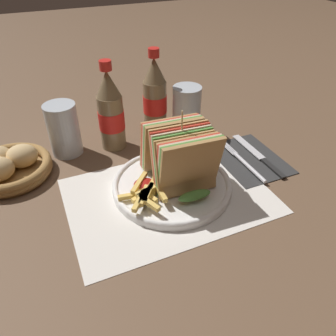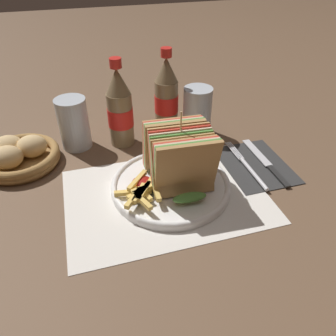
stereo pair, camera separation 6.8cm
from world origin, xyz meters
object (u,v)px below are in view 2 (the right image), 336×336
Objects in this scene: plate_main at (171,185)px; fork at (250,169)px; bread_basket at (19,156)px; coke_bottle_far at (166,96)px; knife at (265,162)px; coke_bottle_near at (120,109)px; club_sandwich at (180,157)px; glass_far at (74,126)px; glass_near at (197,114)px.

fork is at bearing 2.31° from plate_main.
bread_basket is (-0.31, 0.19, 0.01)m from plate_main.
knife is at bearing -52.86° from coke_bottle_far.
knife is 0.37m from coke_bottle_near.
club_sandwich is at bearing -68.75° from coke_bottle_near.
coke_bottle_far is at bearing 5.75° from glass_far.
bread_basket is (-0.33, 0.19, -0.06)m from club_sandwich.
knife is at bearing -16.50° from bread_basket.
coke_bottle_near is (-0.06, 0.21, 0.08)m from plate_main.
fork is 1.07× the size of bread_basket.
coke_bottle_near is 1.00× the size of coke_bottle_far.
club_sandwich is 0.78× the size of coke_bottle_far.
coke_bottle_near is 0.26m from bread_basket.
fork is 0.21m from glass_near.
club_sandwich reaches higher than glass_far.
fork is 0.89× the size of coke_bottle_near.
bread_basket reaches higher than knife.
plate_main is 0.07m from club_sandwich.
glass_near is at bearing -2.28° from coke_bottle_near.
coke_bottle_far is 0.09m from glass_near.
bread_basket is (-0.44, -0.02, -0.03)m from glass_near.
fork reaches higher than knife.
plate_main is 1.97× the size of glass_far.
fork is (0.19, 0.01, -0.00)m from plate_main.
club_sandwich is 0.93× the size of bread_basket.
coke_bottle_near and coke_bottle_far have the same top height.
club_sandwich is 0.87× the size of fork.
knife is at bearing 6.28° from club_sandwich.
club_sandwich is at bearing -0.95° from plate_main.
fork is 0.53m from bread_basket.
coke_bottle_near is 0.12m from glass_far.
coke_bottle_near reaches higher than glass_near.
club_sandwich is 0.23m from coke_bottle_near.
coke_bottle_far is at bearing 75.83° from plate_main.
bread_basket is at bearing -177.57° from glass_near.
glass_far is (-0.18, 0.23, 0.04)m from plate_main.
bread_basket is (-0.24, -0.03, -0.07)m from coke_bottle_near.
plate_main is 1.15× the size of coke_bottle_near.
club_sandwich is at bearing -49.60° from glass_far.
coke_bottle_near reaches higher than glass_far.
glass_near is at bearing 105.64° from fork.
plate_main is at bearing -73.12° from coke_bottle_near.
coke_bottle_far reaches higher than club_sandwich.
glass_near is at bearing 60.84° from club_sandwich.
plate_main is at bearing -30.99° from bread_basket.
glass_far is at bearing 17.99° from bread_basket.
coke_bottle_near is 1.20× the size of bread_basket.
plate_main is at bearing -104.17° from coke_bottle_far.
club_sandwich is 0.18m from fork.
coke_bottle_far is 1.20× the size of bread_basket.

